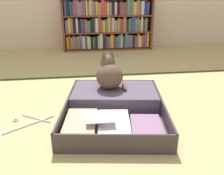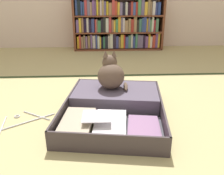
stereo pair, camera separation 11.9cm
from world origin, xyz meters
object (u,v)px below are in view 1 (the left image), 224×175
Objects in this scene: black_cat at (109,74)px; clothes_hanger at (20,125)px; open_suitcase at (113,105)px; bookshelf at (107,24)px.

black_cat is 0.72m from clothes_hanger.
bookshelf is at bearing 84.83° from open_suitcase.
black_cat is 0.76× the size of clothes_hanger.
clothes_hanger is at bearing -110.48° from bookshelf.
black_cat reaches higher than clothes_hanger.
bookshelf is at bearing 69.52° from clothes_hanger.
open_suitcase is 2.43× the size of clothes_hanger.
open_suitcase reaches higher than clothes_hanger.
bookshelf is 3.54× the size of clothes_hanger.
black_cat is (-0.20, -1.92, -0.14)m from bookshelf.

